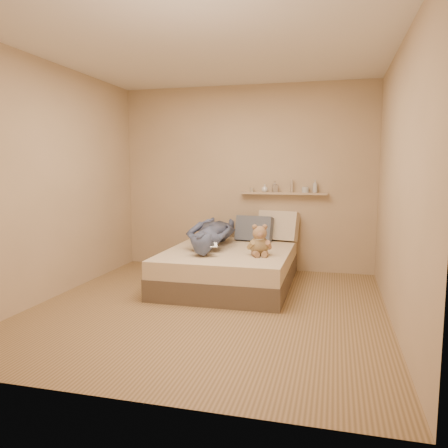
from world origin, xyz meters
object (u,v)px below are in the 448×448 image
(person, at_px, (211,232))
(game_console, at_px, (210,245))
(pillow_cream, at_px, (278,226))
(bed, at_px, (230,267))
(dark_plush, at_px, (207,236))
(wall_shelf, at_px, (283,193))
(pillow_grey, at_px, (254,229))
(teddy_bear, at_px, (260,243))

(person, bearing_deg, game_console, 99.38)
(pillow_cream, height_order, person, pillow_cream)
(bed, distance_m, pillow_cream, 1.05)
(bed, xyz_separation_m, dark_plush, (-0.38, 0.33, 0.33))
(pillow_cream, bearing_deg, bed, -120.61)
(dark_plush, bearing_deg, wall_shelf, 31.72)
(game_console, distance_m, wall_shelf, 1.65)
(pillow_cream, relative_size, pillow_grey, 1.10)
(game_console, height_order, pillow_cream, pillow_cream)
(game_console, bearing_deg, teddy_bear, 23.84)
(bed, relative_size, wall_shelf, 1.58)
(dark_plush, relative_size, pillow_grey, 0.49)
(dark_plush, height_order, person, person)
(pillow_cream, bearing_deg, teddy_bear, -93.43)
(game_console, xyz_separation_m, dark_plush, (-0.29, 0.85, -0.03))
(pillow_grey, distance_m, person, 0.71)
(wall_shelf, bearing_deg, dark_plush, -148.28)
(game_console, xyz_separation_m, wall_shelf, (0.65, 1.43, 0.51))
(person, bearing_deg, bed, 146.77)
(pillow_cream, distance_m, pillow_grey, 0.34)
(teddy_bear, height_order, dark_plush, teddy_bear)
(teddy_bear, relative_size, person, 0.24)
(bed, height_order, pillow_cream, pillow_cream)
(pillow_cream, relative_size, wall_shelf, 0.46)
(person, bearing_deg, wall_shelf, -142.59)
(teddy_bear, xyz_separation_m, wall_shelf, (0.13, 1.20, 0.50))
(game_console, relative_size, person, 0.11)
(bed, distance_m, person, 0.51)
(teddy_bear, relative_size, wall_shelf, 0.30)
(person, xyz_separation_m, wall_shelf, (0.82, 0.76, 0.47))
(pillow_cream, xyz_separation_m, wall_shelf, (0.06, 0.08, 0.45))
(pillow_grey, bearing_deg, teddy_bear, -75.98)
(game_console, distance_m, person, 0.69)
(dark_plush, relative_size, person, 0.16)
(dark_plush, xyz_separation_m, wall_shelf, (0.93, 0.58, 0.54))
(pillow_grey, xyz_separation_m, person, (-0.45, -0.55, 0.01))
(bed, relative_size, teddy_bear, 5.21)
(teddy_bear, distance_m, pillow_grey, 1.01)
(teddy_bear, bearing_deg, game_console, -156.16)
(bed, bearing_deg, person, 152.24)
(teddy_bear, height_order, person, same)
(pillow_grey, relative_size, wall_shelf, 0.42)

